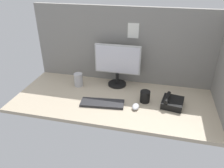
# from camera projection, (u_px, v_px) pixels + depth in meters

# --- Properties ---
(ground_plane) EXTENTS (1.80, 0.80, 0.03)m
(ground_plane) POSITION_uv_depth(u_px,v_px,m) (116.00, 99.00, 1.96)
(ground_plane) COLOR tan
(cubicle_wall_back) EXTENTS (1.80, 0.06, 0.74)m
(cubicle_wall_back) POSITION_uv_depth(u_px,v_px,m) (125.00, 46.00, 2.10)
(cubicle_wall_back) COLOR gray
(cubicle_wall_back) RESTS_ON ground_plane
(monitor) EXTENTS (0.44, 0.18, 0.41)m
(monitor) POSITION_uv_depth(u_px,v_px,m) (117.00, 63.00, 2.07)
(monitor) COLOR black
(monitor) RESTS_ON ground_plane
(keyboard) EXTENTS (0.38, 0.17, 0.02)m
(keyboard) POSITION_uv_depth(u_px,v_px,m) (102.00, 103.00, 1.86)
(keyboard) COLOR #262628
(keyboard) RESTS_ON ground_plane
(mouse) EXTENTS (0.06, 0.10, 0.03)m
(mouse) POSITION_uv_depth(u_px,v_px,m) (136.00, 107.00, 1.80)
(mouse) COLOR silver
(mouse) RESTS_ON ground_plane
(mug_steel) EXTENTS (0.08, 0.08, 0.13)m
(mug_steel) POSITION_uv_depth(u_px,v_px,m) (78.00, 80.00, 2.13)
(mug_steel) COLOR #B2B2B7
(mug_steel) RESTS_ON ground_plane
(mug_black_travel) EXTENTS (0.09, 0.09, 0.10)m
(mug_black_travel) POSITION_uv_depth(u_px,v_px,m) (145.00, 97.00, 1.87)
(mug_black_travel) COLOR black
(mug_black_travel) RESTS_ON ground_plane
(desk_phone) EXTENTS (0.20, 0.21, 0.09)m
(desk_phone) POSITION_uv_depth(u_px,v_px,m) (172.00, 102.00, 1.83)
(desk_phone) COLOR black
(desk_phone) RESTS_ON ground_plane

